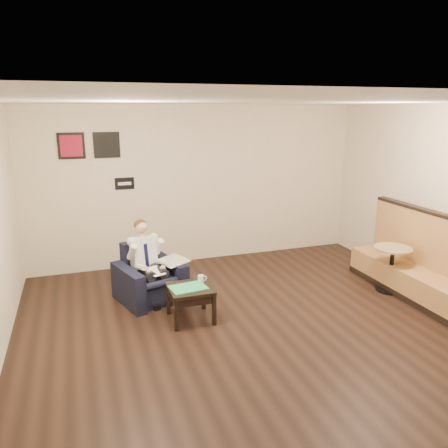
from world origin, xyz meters
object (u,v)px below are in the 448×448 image
object	(u,v)px
cafe_table	(391,269)
armchair	(150,273)
coffee_mug	(201,279)
green_folder	(188,288)
banquette	(419,256)
smartphone	(191,282)
seated_man	(153,266)
side_table	(190,303)

from	to	relation	value
cafe_table	armchair	bearing A→B (deg)	166.30
armchair	coffee_mug	xyz separation A→B (m)	(0.58, -0.68, 0.10)
green_folder	cafe_table	distance (m)	3.19
green_folder	banquette	distance (m)	3.41
smartphone	cafe_table	size ratio (longest dim) A/B	0.20
seated_man	smartphone	size ratio (longest dim) A/B	7.84
banquette	green_folder	bearing A→B (deg)	174.11
cafe_table	coffee_mug	bearing A→B (deg)	176.40
green_folder	coffee_mug	bearing A→B (deg)	33.49
cafe_table	banquette	bearing A→B (deg)	-55.53
smartphone	banquette	world-z (taller)	banquette
armchair	coffee_mug	bearing A→B (deg)	-67.16
green_folder	smartphone	world-z (taller)	green_folder
green_folder	cafe_table	world-z (taller)	cafe_table
armchair	side_table	distance (m)	0.91
armchair	side_table	size ratio (longest dim) A/B	1.51
seated_man	green_folder	world-z (taller)	seated_man
seated_man	green_folder	size ratio (longest dim) A/B	2.44
armchair	seated_man	world-z (taller)	seated_man
seated_man	armchair	bearing A→B (deg)	90.00
seated_man	coffee_mug	xyz separation A→B (m)	(0.55, -0.58, -0.05)
armchair	banquette	distance (m)	3.95
smartphone	cafe_table	bearing A→B (deg)	5.99
banquette	cafe_table	size ratio (longest dim) A/B	3.53
armchair	smartphone	world-z (taller)	armchair
green_folder	coffee_mug	world-z (taller)	coffee_mug
seated_man	smartphone	xyz separation A→B (m)	(0.42, -0.54, -0.10)
seated_man	cafe_table	distance (m)	3.61
green_folder	coffee_mug	distance (m)	0.26
side_table	green_folder	xyz separation A→B (m)	(-0.03, -0.02, 0.24)
cafe_table	seated_man	bearing A→B (deg)	167.74
seated_man	coffee_mug	size ratio (longest dim) A/B	11.56
green_folder	banquette	size ratio (longest dim) A/B	0.19
smartphone	side_table	bearing A→B (deg)	-97.35
armchair	green_folder	distance (m)	0.90
seated_man	smartphone	bearing A→B (deg)	-69.86
coffee_mug	smartphone	bearing A→B (deg)	162.70
armchair	coffee_mug	world-z (taller)	armchair
side_table	banquette	distance (m)	3.41
armchair	cafe_table	world-z (taller)	armchair
green_folder	side_table	bearing A→B (deg)	33.49
side_table	green_folder	distance (m)	0.24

